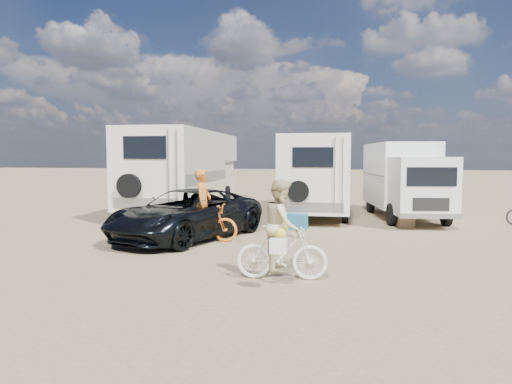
% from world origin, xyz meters
% --- Properties ---
extents(ground, '(140.00, 140.00, 0.00)m').
position_xyz_m(ground, '(0.00, 0.00, 0.00)').
color(ground, '#8F7955').
rests_on(ground, ground).
extents(rv_main, '(2.50, 7.15, 3.03)m').
position_xyz_m(rv_main, '(0.17, 7.40, 1.52)').
color(rv_main, white).
rests_on(rv_main, ground).
extents(rv_left, '(3.07, 9.12, 3.31)m').
position_xyz_m(rv_left, '(-5.33, 7.55, 1.66)').
color(rv_left, beige).
rests_on(rv_left, ground).
extents(box_truck, '(2.80, 6.15, 2.80)m').
position_xyz_m(box_truck, '(3.42, 6.78, 1.40)').
color(box_truck, silver).
rests_on(box_truck, ground).
extents(dark_suv, '(3.87, 5.45, 1.38)m').
position_xyz_m(dark_suv, '(-3.08, 1.32, 0.69)').
color(dark_suv, black).
rests_on(dark_suv, ground).
extents(bike_man, '(1.95, 0.73, 1.01)m').
position_xyz_m(bike_man, '(-2.51, 1.05, 0.51)').
color(bike_man, orange).
rests_on(bike_man, ground).
extents(bike_woman, '(1.74, 0.61, 1.03)m').
position_xyz_m(bike_woman, '(0.12, -2.41, 0.51)').
color(bike_woman, beige).
rests_on(bike_woman, ground).
extents(rider_man, '(0.44, 0.66, 1.77)m').
position_xyz_m(rider_man, '(-2.51, 1.05, 0.89)').
color(rider_man, '#C06722').
rests_on(rider_man, ground).
extents(rider_woman, '(0.70, 0.87, 1.70)m').
position_xyz_m(rider_woman, '(0.12, -2.41, 0.85)').
color(rider_woman, '#CFBE85').
rests_on(rider_woman, ground).
extents(cooler, '(0.69, 0.56, 0.49)m').
position_xyz_m(cooler, '(-0.22, 3.50, 0.24)').
color(cooler, '#246183').
rests_on(cooler, ground).
extents(crate, '(0.63, 0.63, 0.41)m').
position_xyz_m(crate, '(3.19, 4.76, 0.20)').
color(crate, '#997955').
rests_on(crate, ground).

